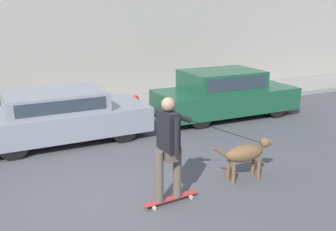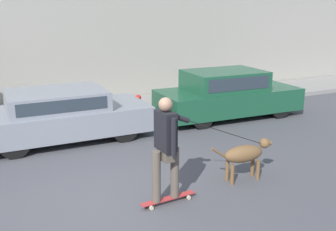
% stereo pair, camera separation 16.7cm
% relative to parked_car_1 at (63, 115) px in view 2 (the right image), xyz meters
% --- Properties ---
extents(ground_plane, '(36.00, 36.00, 0.00)m').
position_rel_parked_car_1_xyz_m(ground_plane, '(-0.06, -3.43, -0.60)').
color(ground_plane, '#47474C').
extents(back_wall, '(32.00, 0.30, 4.96)m').
position_rel_parked_car_1_xyz_m(back_wall, '(-0.06, 3.36, 1.88)').
color(back_wall, '#9E998E').
rests_on(back_wall, ground_plane).
extents(sidewalk_curb, '(30.00, 2.19, 0.14)m').
position_rel_parked_car_1_xyz_m(sidewalk_curb, '(-0.06, 2.10, -0.53)').
color(sidewalk_curb, gray).
rests_on(sidewalk_curb, ground_plane).
extents(parked_car_1, '(3.91, 1.82, 1.20)m').
position_rel_parked_car_1_xyz_m(parked_car_1, '(0.00, 0.00, 0.00)').
color(parked_car_1, black).
rests_on(parked_car_1, ground_plane).
extents(parked_car_2, '(4.09, 1.81, 1.34)m').
position_rel_parked_car_1_xyz_m(parked_car_2, '(4.63, 0.00, 0.04)').
color(parked_car_2, black).
rests_on(parked_car_2, ground_plane).
extents(dog, '(1.25, 0.35, 0.74)m').
position_rel_parked_car_1_xyz_m(dog, '(2.51, -3.74, -0.11)').
color(dog, brown).
rests_on(dog, ground_plane).
extents(skateboarder, '(2.53, 0.57, 1.75)m').
position_rel_parked_car_1_xyz_m(skateboarder, '(0.84, -3.95, 0.40)').
color(skateboarder, beige).
rests_on(skateboarder, ground_plane).
extents(fire_hydrant, '(0.18, 0.18, 0.72)m').
position_rel_parked_car_1_xyz_m(fire_hydrant, '(2.20, 0.75, -0.22)').
color(fire_hydrant, red).
rests_on(fire_hydrant, ground_plane).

